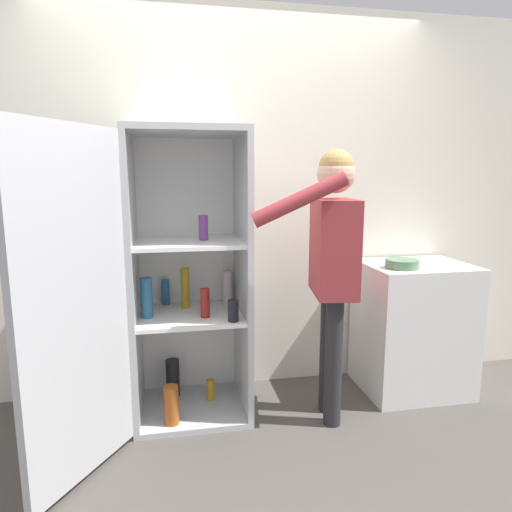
{
  "coord_description": "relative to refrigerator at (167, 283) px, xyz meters",
  "views": [
    {
      "loc": [
        -0.45,
        -2.09,
        1.47
      ],
      "look_at": [
        0.06,
        0.63,
        0.98
      ],
      "focal_mm": 32.0,
      "sensor_mm": 36.0,
      "label": 1
    }
  ],
  "objects": [
    {
      "name": "ground_plane",
      "position": [
        0.48,
        -0.54,
        -0.85
      ],
      "size": [
        12.0,
        12.0,
        0.0
      ],
      "primitive_type": "plane",
      "color": "#4C4742"
    },
    {
      "name": "wall_back",
      "position": [
        0.48,
        0.44,
        0.43
      ],
      "size": [
        7.0,
        0.06,
        2.55
      ],
      "color": "silver",
      "rests_on": "ground_plane"
    },
    {
      "name": "refrigerator",
      "position": [
        0.0,
        0.0,
        0.0
      ],
      "size": [
        1.09,
        1.18,
        1.73
      ],
      "color": "#B7BABC",
      "rests_on": "ground_plane"
    },
    {
      "name": "person",
      "position": [
        0.95,
        -0.16,
        0.18
      ],
      "size": [
        0.66,
        0.53,
        1.61
      ],
      "color": "#262628",
      "rests_on": "ground_plane"
    },
    {
      "name": "counter",
      "position": [
        1.64,
        0.1,
        -0.41
      ],
      "size": [
        0.69,
        0.57,
        0.88
      ],
      "color": "white",
      "rests_on": "ground_plane"
    },
    {
      "name": "bowl",
      "position": [
        1.47,
        -0.01,
        0.06
      ],
      "size": [
        0.21,
        0.21,
        0.06
      ],
      "color": "#517F5B",
      "rests_on": "counter"
    }
  ]
}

